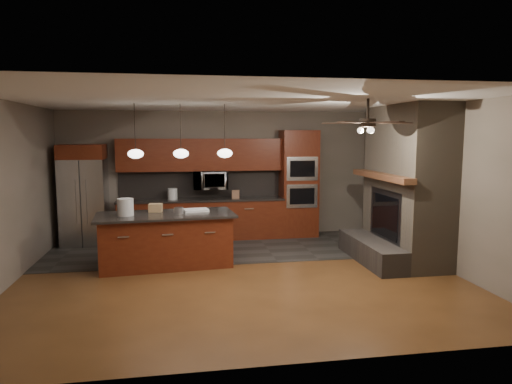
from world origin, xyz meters
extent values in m
plane|color=brown|center=(0.00, 0.00, 0.00)|extent=(7.00, 7.00, 0.00)
cube|color=white|center=(0.00, 0.00, 2.80)|extent=(7.00, 6.00, 0.02)
cube|color=gray|center=(0.00, 3.00, 1.40)|extent=(7.00, 0.02, 2.80)
cube|color=gray|center=(3.50, 0.00, 1.40)|extent=(0.02, 6.00, 2.80)
cube|color=gray|center=(-3.50, 0.00, 1.40)|extent=(0.02, 6.00, 2.80)
cube|color=#302E2B|center=(0.00, 1.80, 0.01)|extent=(7.00, 2.40, 0.01)
cube|color=#685B4A|center=(3.10, 0.40, 1.40)|extent=(0.80, 2.00, 2.80)
cube|color=#453F39|center=(2.45, 0.40, 0.20)|extent=(0.50, 2.00, 0.40)
cube|color=#2D2D30|center=(2.72, 0.40, 0.83)|extent=(0.05, 1.20, 0.95)
cube|color=black|center=(2.70, 0.40, 0.83)|extent=(0.02, 1.00, 0.75)
cube|color=brown|center=(2.60, 0.40, 1.55)|extent=(0.22, 2.10, 0.10)
cube|color=maroon|center=(-0.48, 2.70, 0.43)|extent=(3.55, 0.60, 0.86)
cube|color=black|center=(-0.48, 2.70, 0.88)|extent=(3.59, 0.64, 0.04)
cube|color=black|center=(-0.48, 2.98, 1.20)|extent=(3.55, 0.03, 0.60)
cube|color=maroon|center=(-0.48, 2.83, 1.85)|extent=(3.55, 0.35, 0.70)
cube|color=maroon|center=(1.70, 2.70, 1.19)|extent=(0.80, 0.60, 2.38)
cube|color=silver|center=(1.70, 2.40, 0.95)|extent=(0.70, 0.03, 0.52)
cube|color=black|center=(1.70, 2.38, 0.95)|extent=(0.55, 0.02, 0.35)
cube|color=silver|center=(1.70, 2.40, 1.55)|extent=(0.70, 0.03, 0.52)
cube|color=black|center=(1.70, 2.38, 1.55)|extent=(0.55, 0.02, 0.35)
imported|color=silver|center=(-0.27, 2.75, 1.30)|extent=(0.73, 0.41, 0.50)
cube|color=silver|center=(-2.89, 2.62, 0.89)|extent=(0.89, 0.72, 1.79)
cube|color=#2D2D30|center=(-2.89, 2.26, 0.89)|extent=(0.02, 0.02, 1.77)
cube|color=silver|center=(-2.99, 2.25, 0.95)|extent=(0.03, 0.03, 0.89)
cube|color=silver|center=(-2.79, 2.25, 0.95)|extent=(0.03, 0.03, 0.89)
cube|color=maroon|center=(-2.89, 2.62, 1.94)|extent=(0.89, 0.72, 0.30)
cube|color=maroon|center=(-1.19, 0.76, 0.44)|extent=(2.27, 1.11, 0.88)
cube|color=black|center=(-1.19, 0.76, 0.90)|extent=(2.43, 1.27, 0.04)
cylinder|color=silver|center=(-1.85, 0.68, 1.07)|extent=(0.30, 0.30, 0.29)
cylinder|color=#AEAEB3|center=(-0.96, 0.72, 0.97)|extent=(0.17, 0.17, 0.11)
cube|color=white|center=(-0.66, 0.92, 0.94)|extent=(0.46, 0.36, 0.04)
cube|color=#A88256|center=(-1.36, 0.99, 0.99)|extent=(0.25, 0.20, 0.14)
cylinder|color=white|center=(-1.09, 2.70, 1.02)|extent=(0.22, 0.22, 0.24)
cube|color=#9D6C51|center=(0.27, 2.65, 0.99)|extent=(0.18, 0.15, 0.18)
cylinder|color=black|center=(-1.65, 0.70, 2.41)|extent=(0.01, 0.01, 0.78)
ellipsoid|color=white|center=(-1.65, 0.70, 1.96)|extent=(0.26, 0.26, 0.16)
cylinder|color=black|center=(-0.90, 0.70, 2.41)|extent=(0.01, 0.01, 0.78)
ellipsoid|color=white|center=(-0.90, 0.70, 1.96)|extent=(0.26, 0.26, 0.16)
cylinder|color=black|center=(-0.15, 0.70, 2.41)|extent=(0.01, 0.01, 0.78)
ellipsoid|color=white|center=(-0.15, 0.70, 1.96)|extent=(0.26, 0.26, 0.16)
cylinder|color=black|center=(1.80, -0.80, 2.65)|extent=(0.04, 0.04, 0.30)
cylinder|color=black|center=(1.80, -0.80, 2.45)|extent=(0.24, 0.24, 0.12)
cube|color=#331D14|center=(2.18, -0.80, 2.45)|extent=(0.60, 0.12, 0.01)
cube|color=#331D14|center=(1.92, -0.44, 2.45)|extent=(0.30, 0.61, 0.01)
cube|color=#331D14|center=(1.49, -0.58, 2.45)|extent=(0.56, 0.45, 0.01)
cube|color=#331D14|center=(1.49, -1.02, 2.45)|extent=(0.56, 0.45, 0.01)
cube|color=#331D14|center=(1.92, -1.16, 2.45)|extent=(0.30, 0.61, 0.01)
camera|label=1|loc=(-0.92, -7.18, 2.26)|focal=32.00mm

